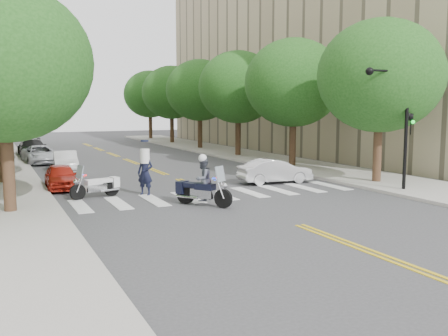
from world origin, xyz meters
TOP-DOWN VIEW (x-y plane):
  - ground at (0.00, 0.00)m, footprint 140.00×140.00m
  - sidewalk_right at (9.50, 22.00)m, footprint 5.00×60.00m
  - building_right at (26.00, 26.00)m, footprint 26.00×44.00m
  - tree_l_0 at (-8.80, 6.00)m, footprint 6.40×6.40m
  - tree_r_0 at (8.80, 6.00)m, footprint 6.40×6.40m
  - tree_r_1 at (8.80, 14.00)m, footprint 6.40×6.40m
  - tree_r_2 at (8.80, 22.00)m, footprint 6.40×6.40m
  - tree_r_3 at (8.80, 30.00)m, footprint 6.40×6.40m
  - tree_r_4 at (8.80, 38.00)m, footprint 6.40×6.40m
  - tree_r_5 at (8.80, 46.00)m, footprint 6.40×6.40m
  - traffic_signal_pole at (7.72, 3.50)m, footprint 2.82×0.42m
  - motorcycle_police at (-1.69, 4.55)m, footprint 1.70×2.29m
  - motorcycle_parked at (-5.08, 8.21)m, footprint 2.28×1.01m
  - officer_standing at (-3.06, 7.88)m, footprint 0.87×0.87m
  - convertible at (4.15, 8.50)m, footprint 3.99×1.68m
  - parked_car_a at (-6.30, 11.30)m, footprint 1.58×3.64m
  - parked_car_b at (-5.20, 17.92)m, footprint 1.66×3.97m
  - parked_car_c at (-6.16, 23.50)m, footprint 2.48×4.74m
  - parked_car_d at (-6.30, 28.50)m, footprint 2.12×5.07m
  - parked_car_e at (-6.30, 32.08)m, footprint 1.61×3.94m

SIDE VIEW (x-z plane):
  - ground at x=0.00m, z-range 0.00..0.00m
  - sidewalk_right at x=9.50m, z-range 0.00..0.15m
  - motorcycle_parked at x=-5.08m, z-range -0.23..1.28m
  - parked_car_a at x=-6.30m, z-range 0.00..1.22m
  - parked_car_c at x=-6.16m, z-range 0.00..1.27m
  - parked_car_b at x=-5.20m, z-range 0.00..1.28m
  - convertible at x=4.15m, z-range 0.00..1.28m
  - parked_car_e at x=-6.30m, z-range 0.00..1.34m
  - parked_car_d at x=-6.30m, z-range 0.00..1.46m
  - motorcycle_police at x=-1.69m, z-range -0.12..1.99m
  - officer_standing at x=-3.06m, z-range 0.00..2.03m
  - traffic_signal_pole at x=7.72m, z-range 0.72..6.72m
  - tree_l_0 at x=-8.80m, z-range 1.33..9.78m
  - tree_r_0 at x=8.80m, z-range 1.33..9.78m
  - tree_r_1 at x=8.80m, z-range 1.33..9.78m
  - tree_r_2 at x=8.80m, z-range 1.33..9.78m
  - tree_r_3 at x=8.80m, z-range 1.33..9.78m
  - tree_r_4 at x=8.80m, z-range 1.33..9.78m
  - tree_r_5 at x=8.80m, z-range 1.33..9.78m
  - building_right at x=26.00m, z-range 0.00..22.00m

